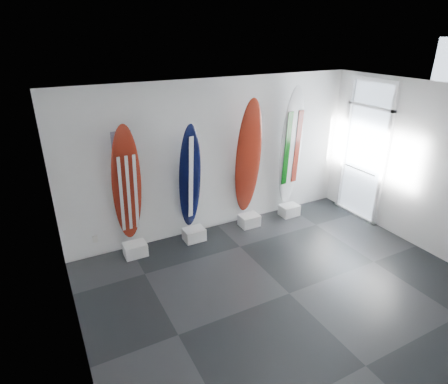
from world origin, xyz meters
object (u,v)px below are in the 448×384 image
surfboard_usa (127,186)px  surfboard_navy (190,178)px  surfboard_swiss (248,159)px  surfboard_italy (291,148)px

surfboard_usa → surfboard_navy: (1.16, 0.00, -0.07)m
surfboard_swiss → surfboard_italy: (1.03, 0.00, 0.07)m
surfboard_usa → surfboard_swiss: surfboard_swiss is taller
surfboard_usa → surfboard_navy: bearing=-0.4°
surfboard_navy → surfboard_swiss: 1.27m
surfboard_usa → surfboard_navy: surfboard_usa is taller
surfboard_usa → surfboard_swiss: 2.42m
surfboard_usa → surfboard_navy: 1.17m
surfboard_italy → surfboard_navy: bearing=175.3°
surfboard_usa → surfboard_navy: size_ratio=1.08×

